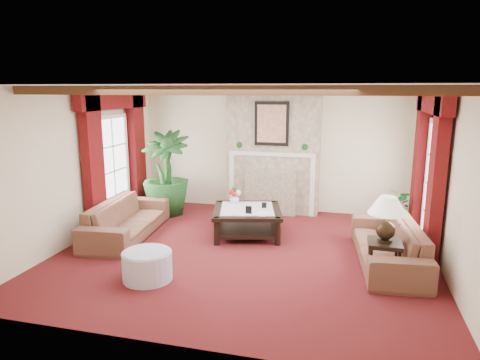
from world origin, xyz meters
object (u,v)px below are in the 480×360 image
(sofa_right, at_px, (388,236))
(potted_palm, at_px, (167,191))
(coffee_table, at_px, (247,222))
(side_table, at_px, (384,259))
(ottoman, at_px, (147,266))
(sofa_left, at_px, (126,213))

(sofa_right, distance_m, potted_palm, 4.72)
(potted_palm, bearing_deg, coffee_table, -24.58)
(side_table, height_order, ottoman, side_table)
(sofa_left, height_order, coffee_table, sofa_left)
(sofa_left, bearing_deg, ottoman, -148.51)
(side_table, bearing_deg, sofa_right, 80.10)
(sofa_right, bearing_deg, coffee_table, -112.91)
(potted_palm, bearing_deg, ottoman, -71.00)
(sofa_left, xyz_separation_m, sofa_right, (4.54, -0.15, -0.00))
(sofa_right, bearing_deg, potted_palm, -116.32)
(sofa_left, xyz_separation_m, potted_palm, (0.12, 1.52, 0.06))
(sofa_right, bearing_deg, sofa_left, -97.51)
(potted_palm, relative_size, ottoman, 2.64)
(sofa_right, relative_size, side_table, 4.19)
(sofa_left, relative_size, coffee_table, 1.89)
(coffee_table, height_order, side_table, side_table)
(ottoman, bearing_deg, potted_palm, 109.00)
(sofa_right, height_order, coffee_table, sofa_right)
(potted_palm, height_order, side_table, potted_palm)
(potted_palm, distance_m, ottoman, 3.31)
(sofa_left, bearing_deg, potted_palm, -9.96)
(sofa_left, bearing_deg, sofa_right, -97.20)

